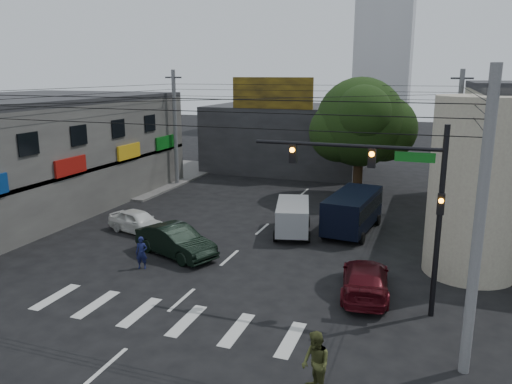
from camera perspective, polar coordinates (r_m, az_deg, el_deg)
The scene contains 18 objects.
ground at distance 23.26m, azimuth -4.97°, elevation -9.17°, with size 160.00×160.00×0.00m, color black.
sidewalk_far_left at distance 47.07m, azimuth -15.87°, elevation 2.08°, with size 16.00×16.00×0.15m, color #514F4C.
building_left at distance 37.58m, azimuth -26.81°, elevation 3.69°, with size 14.00×24.00×7.00m, color #464441.
corner_column at distance 24.05m, azimuth 23.82°, elevation 0.46°, with size 4.00×4.00×8.00m, color gray.
building_far at distance 47.68m, azimuth 3.65°, elevation 6.26°, with size 14.00×10.00×6.00m, color #232326.
billboard at distance 42.66m, azimuth 1.87°, elevation 11.24°, with size 7.00×0.30×2.60m, color olive.
street_tree at distance 36.98m, azimuth 11.83°, elevation 7.79°, with size 6.40×6.40×8.70m.
traffic_gantry at distance 18.95m, azimuth 15.41°, elevation 0.48°, with size 7.10×0.35×7.20m.
utility_pole_near_right at distance 15.64m, azimuth 24.11°, elevation -3.81°, with size 0.32×0.32×9.20m, color #59595B.
utility_pole_far_left at distance 40.75m, azimuth -9.22°, elevation 7.17°, with size 0.32×0.32×9.20m, color #59595B.
utility_pole_far_right at distance 35.76m, azimuth 21.93°, elevation 5.52°, with size 0.32×0.32×9.20m, color #59595B.
dark_sedan at distance 25.29m, azimuth -9.17°, elevation -5.55°, with size 4.93×3.27×1.54m, color black.
white_compact at distance 29.36m, azimuth -13.33°, elevation -3.29°, with size 4.15×2.57×1.32m, color silver.
maroon_sedan at distance 21.30m, azimuth 12.38°, elevation -9.68°, with size 2.45×4.84×1.35m, color #420910.
silver_minivan at distance 28.31m, azimuth 4.21°, elevation -3.06°, with size 2.74×4.51×1.81m, color #AEB1B6, non-canonical shape.
navy_van at distance 29.16m, azimuth 10.99°, elevation -2.34°, with size 2.72×5.81×2.24m, color black, non-canonical shape.
traffic_officer at distance 24.00m, azimuth -12.94°, elevation -6.79°, with size 0.64×0.50×1.54m, color #11163E.
pedestrian_olive at distance 14.95m, azimuth 6.83°, elevation -18.91°, with size 1.14×1.17×1.89m, color #3F441F.
Camera 1 is at (9.09, -19.47, 8.92)m, focal length 35.00 mm.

